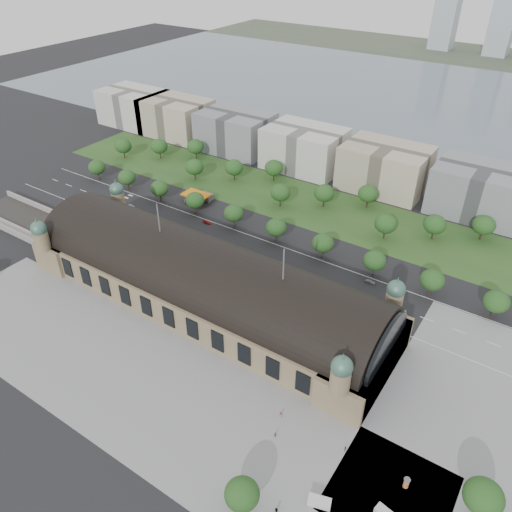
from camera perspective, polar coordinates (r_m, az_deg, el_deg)
The scene contains 63 objects.
ground at distance 197.98m, azimuth -5.86°, elevation -5.18°, with size 900.00×900.00×0.00m, color black.
station at distance 191.65m, azimuth -6.04°, elevation -2.80°, with size 150.00×48.40×44.30m.
track_cutting at distance 269.91m, azimuth -24.77°, elevation 3.40°, with size 70.00×24.00×3.10m.
plaza_south at distance 170.45m, azimuth -12.65°, elevation -14.12°, with size 190.00×48.00×0.12m, color gray.
plaza_east at distance 170.24m, azimuth 23.77°, elevation -17.08°, with size 56.00×100.00×0.12m, color gray.
road_slab at distance 232.07m, azimuth -3.88°, elevation 1.52°, with size 260.00×26.00×0.10m, color black.
grass_belt at distance 269.39m, azimuth 4.06°, elevation 6.47°, with size 300.00×45.00×0.10m, color #284D1E.
petrol_station at distance 267.58m, azimuth -6.22°, elevation 6.86°, with size 14.00×13.00×5.05m.
lake at distance 443.61m, azimuth 19.88°, elevation 15.92°, with size 700.00×320.00×0.08m, color slate.
far_shore at distance 634.16m, azimuth 25.41°, elevation 19.85°, with size 700.00×120.00×0.14m, color #44513D.
far_tower_left at distance 649.50m, azimuth 21.02°, elevation 24.74°, with size 24.00×24.00×80.00m, color #9EA8B2.
far_tower_mid at distance 636.94m, azimuth 26.62°, elevation 23.62°, with size 24.00×24.00×85.00m, color #9EA8B2.
office_0 at distance 384.70m, azimuth -13.76°, elevation 16.21°, with size 45.00×32.00×24.00m, color beige.
office_1 at distance 357.64m, azimuth -9.11°, elevation 15.39°, with size 45.00×32.00×24.00m, color #B8AA91.
office_2 at distance 327.56m, azimuth -2.34°, elevation 14.01°, with size 45.00×32.00×24.00m, color gray.
office_3 at distance 302.81m, azimuth 5.55°, elevation 12.14°, with size 45.00×32.00×24.00m, color beige.
office_4 at distance 284.75m, azimuth 14.49°, elevation 9.72°, with size 45.00×32.00×24.00m, color #B8AA91.
office_5 at distance 274.73m, azimuth 24.21°, elevation 6.79°, with size 45.00×32.00×24.00m, color gray.
tree_row_0 at distance 301.82m, azimuth -17.73°, elevation 9.64°, with size 9.60×9.60×11.52m.
tree_row_1 at distance 284.71m, azimuth -14.54°, elevation 8.69°, with size 9.60×9.60×11.52m.
tree_row_2 at distance 268.65m, azimuth -10.97°, elevation 7.60°, with size 9.60×9.60×11.52m.
tree_row_3 at distance 253.86m, azimuth -6.99°, elevation 6.35°, with size 9.60×9.60×11.52m.
tree_row_4 at distance 240.55m, azimuth -2.57°, elevation 4.91°, with size 9.60×9.60×11.52m.
tree_row_5 at distance 228.99m, azimuth 2.32°, elevation 3.28°, with size 9.60×9.60×11.52m.
tree_row_6 at distance 219.45m, azimuth 7.65°, elevation 1.46°, with size 9.60×9.60×11.52m.
tree_row_7 at distance 212.22m, azimuth 13.40°, elevation -0.51°, with size 9.60×9.60×11.52m.
tree_row_8 at distance 207.52m, azimuth 19.49°, elevation -2.59°, with size 9.60×9.60×11.52m.
tree_row_9 at distance 205.54m, azimuth 25.80°, elevation -4.70°, with size 9.60×9.60×11.52m.
tree_belt_0 at distance 326.30m, azimuth -14.95°, elevation 12.06°, with size 10.40×10.40×12.48m.
tree_belt_1 at distance 320.87m, azimuth -11.00°, elevation 12.22°, with size 10.40×10.40×12.48m.
tree_belt_2 at distance 316.95m, azimuth -6.93°, elevation 12.31°, with size 10.40×10.40×12.48m.
tree_belt_3 at distance 288.76m, azimuth -7.05°, elevation 10.06°, with size 10.40×10.40×12.48m.
tree_belt_4 at distance 286.41m, azimuth -2.52°, elevation 10.08°, with size 10.40×10.40×12.48m.
tree_belt_5 at distance 285.82m, azimuth 2.05°, elevation 10.04°, with size 10.40×10.40×12.48m.
tree_belt_6 at distance 258.43m, azimuth 2.81°, elevation 7.26°, with size 10.40×10.40×12.48m.
tree_belt_7 at distance 260.01m, azimuth 7.80°, elevation 7.14°, with size 10.40×10.40×12.48m.
tree_belt_8 at distance 263.50m, azimuth 12.70°, elevation 6.98°, with size 10.40×10.40×12.48m.
tree_belt_9 at distance 238.09m, azimuth 14.63°, elevation 3.58°, with size 10.40×10.40×12.48m.
tree_belt_10 at distance 244.28m, azimuth 19.77°, elevation 3.42°, with size 10.40×10.40×12.48m.
tree_belt_11 at distance 252.32m, azimuth 24.62°, elevation 3.24°, with size 10.40×10.40×12.48m.
tree_plaza_ne at distance 146.89m, azimuth 24.56°, elevation -23.75°, with size 10.00×10.00×11.69m.
tree_plaza_s at distance 136.97m, azimuth -1.60°, elevation -25.54°, with size 9.00×9.00×10.64m.
traffic_car_1 at distance 268.89m, azimuth -14.10°, elevation 5.56°, with size 1.35×3.88×1.28m, color gray.
traffic_car_3 at distance 247.41m, azimuth -5.63°, elevation 3.85°, with size 1.80×4.42×1.28m, color maroon.
traffic_car_4 at distance 215.50m, azimuth 0.25°, elevation -1.04°, with size 1.54×3.83×1.30m, color #1F1B4D.
traffic_car_5 at distance 211.02m, azimuth 12.89°, elevation -2.91°, with size 1.48×4.24×1.40m, color #4E4F55.
traffic_car_6 at distance 199.53m, azimuth 15.98°, elevation -5.91°, with size 2.58×5.61×1.56m, color silver.
parked_car_0 at distance 260.74m, azimuth -16.27°, elevation 4.26°, with size 1.50×4.29×1.41m, color black.
parked_car_1 at distance 250.61m, azimuth -13.99°, elevation 3.39°, with size 2.66×5.76×1.60m, color maroon.
parked_car_2 at distance 254.74m, azimuth -15.85°, elevation 3.62°, with size 2.25×5.52×1.60m, color #1C1A4A.
parked_car_3 at distance 236.02m, azimuth -10.11°, elevation 1.86°, with size 1.88×4.67×1.59m, color #505157.
parked_car_4 at distance 226.17m, azimuth -6.94°, elevation 0.60°, with size 1.64×4.70×1.55m, color white.
parked_car_5 at distance 237.28m, azimuth -11.05°, elevation 1.91°, with size 2.35×5.09×1.41m, color #9C9DA5.
parked_car_6 at distance 231.41m, azimuth -10.07°, elevation 1.11°, with size 1.86×4.58×1.33m, color black.
bus_west at distance 225.56m, azimuth -6.17°, elevation 0.86°, with size 2.97×12.70×3.54m, color red.
bus_mid at distance 215.03m, azimuth -1.91°, elevation -0.83°, with size 2.75×11.77×3.28m, color silver.
bus_east at distance 205.34m, azimuth 3.14°, elevation -2.80°, with size 2.70×11.52×3.21m, color silver.
van_south at distance 143.24m, azimuth 7.12°, elevation -26.10°, with size 6.33×3.92×2.56m.
advertising_column at distance 149.72m, azimuth 16.80°, elevation -23.57°, with size 1.75×1.75×3.33m.
pedestrian_0 at distance 157.83m, azimuth 2.81°, elevation -17.69°, with size 0.97×0.55×1.98m, color gray.
pedestrian_1 at distance 153.63m, azimuth 2.22°, elevation -19.76°, with size 0.65×0.43×1.79m, color gray.
pedestrian_2 at distance 152.97m, azimuth 10.18°, elevation -20.89°, with size 0.87×0.50×1.78m, color gray.
pedestrian_4 at distance 141.58m, azimuth 2.34°, elevation -27.09°, with size 1.24×0.54×1.93m, color gray.
Camera 1 is at (101.07, -115.42, 125.13)m, focal length 35.00 mm.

